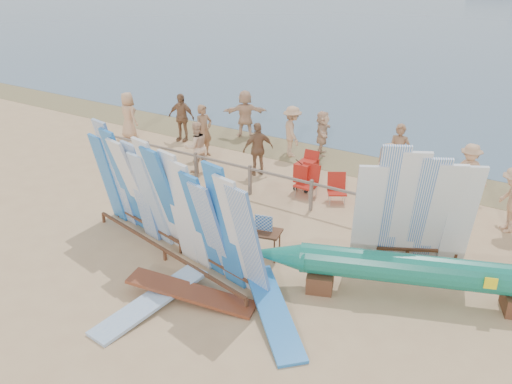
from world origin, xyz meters
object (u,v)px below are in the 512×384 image
Objects in this scene: beachgoer_1 at (204,131)px; outrigger_canoe at (418,272)px; stroller at (306,174)px; beachgoer_8 at (412,196)px; flat_board_d at (273,319)px; beach_chair_left at (307,187)px; flat_board_c at (192,300)px; side_surfboard_rack at (415,212)px; main_surfboard_rack at (170,206)px; beachgoer_9 at (469,172)px; beachgoer_extra_0 at (511,200)px; beachgoer_extra_1 at (181,117)px; beachgoer_6 at (387,177)px; beachgoer_2 at (196,147)px; beachgoer_4 at (258,149)px; beachgoer_11 at (245,114)px; beachgoer_7 at (398,154)px; beachgoer_0 at (128,115)px; flat_board_b at (152,307)px; beachgoer_5 at (322,133)px; beach_chair_right at (337,194)px; vendor_table at (264,243)px.

outrigger_canoe is at bearing -101.11° from beachgoer_1.
beachgoer_8 is (3.39, -0.69, 0.37)m from stroller.
beach_chair_left is (-2.24, 5.52, 0.27)m from flat_board_d.
outrigger_canoe is at bearing -40.76° from stroller.
flat_board_d is 1.00× the size of flat_board_c.
flat_board_d is at bearing -142.87° from side_surfboard_rack.
main_surfboard_rack reaches higher than beachgoer_9.
main_surfboard_rack is 8.40m from beachgoer_extra_0.
beachgoer_6 is (8.57, -1.57, 0.05)m from beachgoer_extra_1.
beachgoer_4 is (1.80, 0.85, 0.02)m from beachgoer_2.
beachgoer_11 is (-4.65, 3.68, 0.63)m from beach_chair_left.
side_surfboard_rack is 1.80× the size of beachgoer_2.
beachgoer_11 is (-6.88, 9.20, 0.90)m from flat_board_d.
beachgoer_7 is at bearing 84.43° from side_surfboard_rack.
beachgoer_0 is 0.98× the size of beachgoer_extra_1.
beachgoer_0 is (-8.23, 7.63, 0.88)m from flat_board_b.
beachgoer_7 is (3.07, -1.02, 0.14)m from beachgoer_5.
side_surfboard_rack is 8.96m from beachgoer_1.
beachgoer_11 reaches higher than beachgoer_8.
beachgoer_8 is 5.69m from beachgoer_5.
beachgoer_9 is (4.87, 7.04, -0.47)m from main_surfboard_rack.
beachgoer_5 is 0.87× the size of beachgoer_extra_1.
flat_board_c is at bearing 67.14° from beachgoer_2.
beachgoer_2 is 3.29m from beachgoer_extra_1.
beachgoer_11 is at bearing 142.86° from stroller.
beach_chair_left is (-4.31, 3.37, -0.38)m from outrigger_canoe.
flat_board_b is 11.26m from beachgoer_0.
flat_board_c is 6.29m from beachgoer_8.
beachgoer_6 reaches higher than beachgoer_extra_1.
beachgoer_11 is (-5.55, 3.59, 0.66)m from beach_chair_right.
beachgoer_5 reaches higher than flat_board_b.
beach_chair_right is (0.91, 6.61, 0.24)m from flat_board_b.
beach_chair_left is at bearing 121.55° from side_surfboard_rack.
beachgoer_extra_0 reaches higher than vendor_table.
beachgoer_extra_1 is at bearing 132.53° from outrigger_canoe.
beach_chair_left is 0.91m from beach_chair_right.
beachgoer_4 is at bearing -159.97° from beachgoer_9.
flat_board_d is 11.53m from beachgoer_11.
beach_chair_right is (-2.85, 2.26, -1.09)m from side_surfboard_rack.
flat_board_d is 3.30× the size of beach_chair_right.
beachgoer_2 is 0.97× the size of beachgoer_4.
beachgoer_8 is 0.88× the size of beachgoer_7.
beachgoer_0 is at bearing 138.65° from vendor_table.
main_surfboard_rack is 3.55× the size of beachgoer_8.
beachgoer_1 is at bearing 132.60° from outrigger_canoe.
beachgoer_9 is (4.20, 1.81, 0.38)m from stroller.
beachgoer_1 is at bearing 89.58° from flat_board_d.
beach_chair_left is at bearing 154.15° from beach_chair_right.
beachgoer_4 is (-5.20, 0.85, 0.04)m from beachgoer_8.
beachgoer_5 is at bearing 107.34° from stroller.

